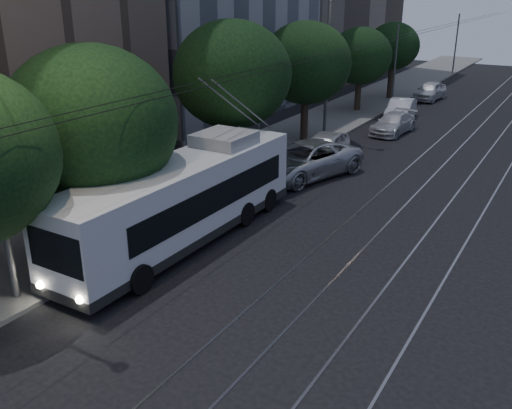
{
  "coord_description": "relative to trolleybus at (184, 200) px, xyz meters",
  "views": [
    {
      "loc": [
        7.67,
        -12.21,
        8.66
      ],
      "look_at": [
        -1.31,
        3.0,
        1.85
      ],
      "focal_mm": 40.0,
      "sensor_mm": 36.0,
      "label": 1
    }
  ],
  "objects": [
    {
      "name": "tree_1",
      "position": [
        -2.4,
        -1.7,
        2.79
      ],
      "size": [
        5.79,
        5.79,
        6.98
      ],
      "color": "black",
      "rests_on": "ground"
    },
    {
      "name": "car_white_c",
      "position": [
        0.68,
        23.28,
        -0.87
      ],
      "size": [
        2.04,
        4.49,
        1.43
      ],
      "primitive_type": "imported",
      "rotation": [
        0.0,
        0.0,
        0.12
      ],
      "color": "silver",
      "rests_on": "ground"
    },
    {
      "name": "tram_rails",
      "position": [
        6.6,
        17.28,
        -1.58
      ],
      "size": [
        4.52,
        90.0,
        0.02
      ],
      "color": "gray",
      "rests_on": "ground"
    },
    {
      "name": "overhead_wires",
      "position": [
        -0.87,
        17.28,
        1.89
      ],
      "size": [
        2.23,
        90.0,
        6.0
      ],
      "color": "black",
      "rests_on": "ground"
    },
    {
      "name": "tree_3",
      "position": [
        -2.4,
        14.61,
        2.99
      ],
      "size": [
        5.1,
        5.1,
        6.88
      ],
      "color": "black",
      "rests_on": "ground"
    },
    {
      "name": "car_white_b",
      "position": [
        1.4,
        19.46,
        -0.96
      ],
      "size": [
        2.08,
        4.4,
        1.24
      ],
      "primitive_type": "imported",
      "rotation": [
        0.0,
        0.0,
        -0.08
      ],
      "color": "silver",
      "rests_on": "ground"
    },
    {
      "name": "car_white_a",
      "position": [
        0.35,
        11.39,
        -0.79
      ],
      "size": [
        2.47,
        4.86,
        1.58
      ],
      "primitive_type": "imported",
      "rotation": [
        0.0,
        0.0,
        0.13
      ],
      "color": "#B9B9BE",
      "rests_on": "ground"
    },
    {
      "name": "tree_2",
      "position": [
        -2.4,
        6.97,
        3.3
      ],
      "size": [
        5.39,
        5.39,
        7.32
      ],
      "color": "black",
      "rests_on": "ground"
    },
    {
      "name": "pickup_silver",
      "position": [
        0.48,
        8.83,
        -0.75
      ],
      "size": [
        4.5,
        6.56,
        1.67
      ],
      "primitive_type": "imported",
      "rotation": [
        0.0,
        0.0,
        -0.32
      ],
      "color": "#BABDC2",
      "rests_on": "ground"
    },
    {
      "name": "ground",
      "position": [
        4.1,
        -2.72,
        -1.58
      ],
      "size": [
        120.0,
        120.0,
        0.0
      ],
      "primitive_type": "plane",
      "color": "black",
      "rests_on": "ground"
    },
    {
      "name": "tree_4",
      "position": [
        -2.9,
        24.48,
        2.38
      ],
      "size": [
        4.44,
        4.44,
        5.98
      ],
      "color": "black",
      "rests_on": "ground"
    },
    {
      "name": "streetlamp_far",
      "position": [
        -1.3,
        15.96,
        3.8
      ],
      "size": [
        2.18,
        0.44,
        8.84
      ],
      "color": "#5F5F62",
      "rests_on": "ground"
    },
    {
      "name": "sidewalk",
      "position": [
        -3.4,
        17.28,
        -1.51
      ],
      "size": [
        5.0,
        90.0,
        0.15
      ],
      "primitive_type": "cube",
      "color": "slate",
      "rests_on": "ground"
    },
    {
      "name": "car_white_d",
      "position": [
        0.44,
        31.77,
        -0.86
      ],
      "size": [
        2.01,
        4.34,
        1.44
      ],
      "primitive_type": "imported",
      "rotation": [
        0.0,
        0.0,
        -0.07
      ],
      "color": "silver",
      "rests_on": "ground"
    },
    {
      "name": "tree_5",
      "position": [
        -2.4,
        30.31,
        2.59
      ],
      "size": [
        4.05,
        4.05,
        6.02
      ],
      "color": "black",
      "rests_on": "ground"
    },
    {
      "name": "trolleybus",
      "position": [
        0.0,
        0.0,
        0.0
      ],
      "size": [
        2.54,
        11.57,
        5.63
      ],
      "rotation": [
        0.0,
        0.0,
        -0.01
      ],
      "color": "silver",
      "rests_on": "ground"
    }
  ]
}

